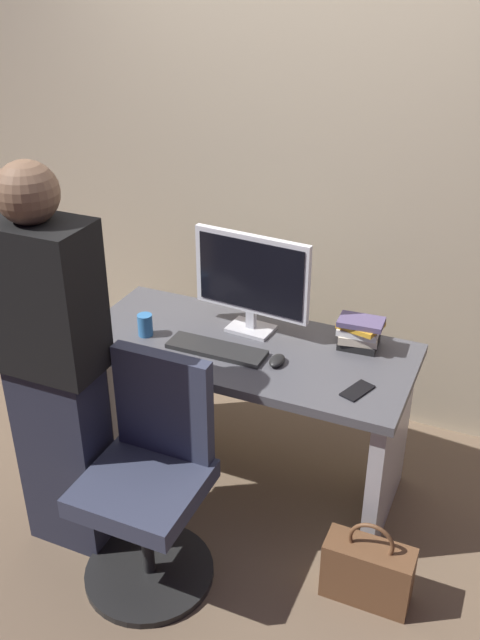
# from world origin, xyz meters

# --- Properties ---
(ground_plane) EXTENTS (9.00, 9.00, 0.00)m
(ground_plane) POSITION_xyz_m (0.00, 0.00, 0.00)
(ground_plane) COLOR brown
(wall_back) EXTENTS (6.40, 0.10, 3.00)m
(wall_back) POSITION_xyz_m (0.00, 0.81, 1.50)
(wall_back) COLOR tan
(wall_back) RESTS_ON ground
(desk) EXTENTS (1.45, 0.66, 0.73)m
(desk) POSITION_xyz_m (0.00, 0.00, 0.50)
(desk) COLOR #4C4C51
(desk) RESTS_ON ground
(office_chair) EXTENTS (0.52, 0.52, 0.94)m
(office_chair) POSITION_xyz_m (-0.11, -0.65, 0.43)
(office_chair) COLOR black
(office_chair) RESTS_ON ground
(person_at_desk) EXTENTS (0.40, 0.24, 1.64)m
(person_at_desk) POSITION_xyz_m (-0.52, -0.63, 0.84)
(person_at_desk) COLOR #262838
(person_at_desk) RESTS_ON ground
(monitor) EXTENTS (0.54, 0.16, 0.46)m
(monitor) POSITION_xyz_m (-0.03, 0.14, 0.98)
(monitor) COLOR silver
(monitor) RESTS_ON desk
(keyboard) EXTENTS (0.43, 0.13, 0.02)m
(keyboard) POSITION_xyz_m (-0.09, -0.09, 0.74)
(keyboard) COLOR #262626
(keyboard) RESTS_ON desk
(mouse) EXTENTS (0.06, 0.10, 0.03)m
(mouse) POSITION_xyz_m (0.18, -0.09, 0.74)
(mouse) COLOR black
(mouse) RESTS_ON desk
(cup_near_keyboard) EXTENTS (0.07, 0.07, 0.10)m
(cup_near_keyboard) POSITION_xyz_m (-0.44, -0.09, 0.78)
(cup_near_keyboard) COLOR #3372B2
(cup_near_keyboard) RESTS_ON desk
(book_stack) EXTENTS (0.20, 0.18, 0.14)m
(book_stack) POSITION_xyz_m (0.45, 0.19, 0.80)
(book_stack) COLOR black
(book_stack) RESTS_ON desk
(cell_phone) EXTENTS (0.12, 0.16, 0.01)m
(cell_phone) POSITION_xyz_m (0.54, -0.15, 0.73)
(cell_phone) COLOR black
(cell_phone) RESTS_ON desk
(handbag) EXTENTS (0.34, 0.14, 0.38)m
(handbag) POSITION_xyz_m (0.71, -0.46, 0.14)
(handbag) COLOR brown
(handbag) RESTS_ON ground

